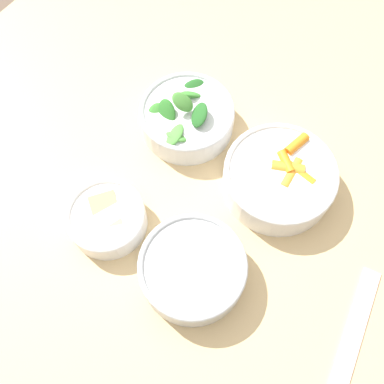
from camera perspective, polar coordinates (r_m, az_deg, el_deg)
ground_plane at (r=1.52m, az=-1.12°, el=-8.27°), size 10.00×10.00×0.00m
dining_table at (r=0.91m, az=-1.86°, el=3.71°), size 1.23×1.03×0.76m
bowl_carrots at (r=0.75m, az=11.54°, el=1.91°), size 0.19×0.19×0.07m
bowl_greens at (r=0.81m, az=-0.71°, el=9.97°), size 0.18×0.18×0.09m
bowl_beans_hotdog at (r=0.69m, az=0.08°, el=-10.27°), size 0.17×0.17×0.06m
bowl_cookies at (r=0.73m, az=-11.27°, el=-3.40°), size 0.13×0.13×0.05m
ruler at (r=0.73m, az=20.20°, el=-19.06°), size 0.27×0.07×0.00m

